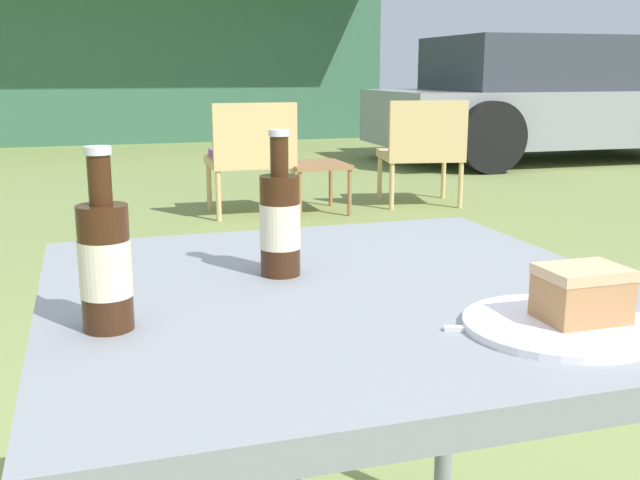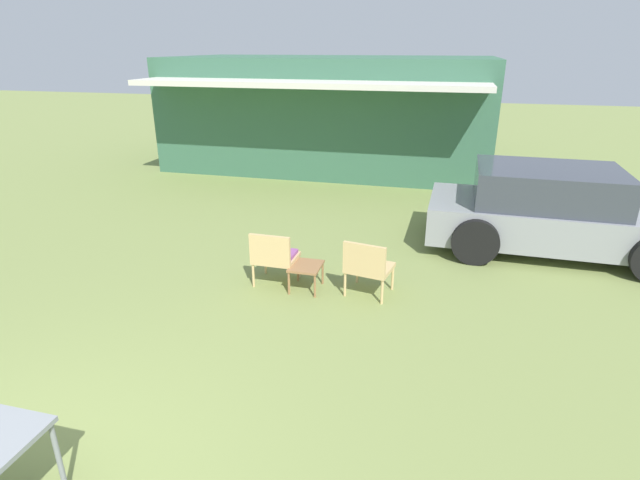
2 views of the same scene
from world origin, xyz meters
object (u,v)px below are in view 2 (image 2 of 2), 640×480
Objects in this scene: parked_car at (552,211)px; garden_side_table at (306,268)px; wicker_chair_cushioned at (274,255)px; wicker_chair_plain at (368,265)px.

garden_side_table is (-3.47, -2.37, -0.35)m from parked_car.
wicker_chair_cushioned is 1.00× the size of wicker_chair_plain.
garden_side_table is at bearing 175.76° from wicker_chair_cushioned.
parked_car is 4.58m from wicker_chair_cushioned.
garden_side_table is at bearing 12.16° from wicker_chair_plain.
wicker_chair_cushioned reaches higher than garden_side_table.
parked_car is 3.53m from wicker_chair_plain.
wicker_chair_cushioned is at bearing 174.66° from garden_side_table.
wicker_chair_cushioned is (-3.94, -2.33, -0.23)m from parked_car.
wicker_chair_cushioned is 1.32m from wicker_chair_plain.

